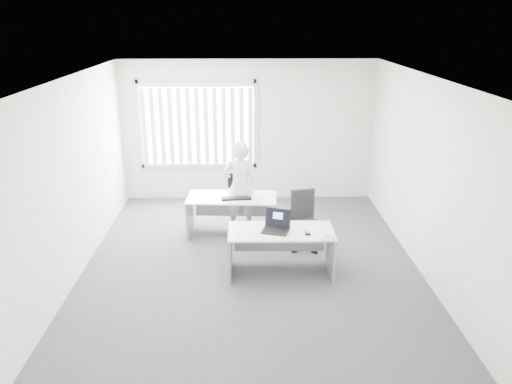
{
  "coord_description": "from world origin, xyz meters",
  "views": [
    {
      "loc": [
        -0.09,
        -6.75,
        3.58
      ],
      "look_at": [
        0.08,
        0.15,
        1.13
      ],
      "focal_mm": 35.0,
      "sensor_mm": 36.0,
      "label": 1
    }
  ],
  "objects_px": {
    "laptop": "(275,222)",
    "desk_far": "(232,207)",
    "desk_near": "(281,243)",
    "monitor": "(238,183)",
    "office_chair": "(304,230)",
    "person": "(240,187)"
  },
  "relations": [
    {
      "from": "person",
      "to": "laptop",
      "type": "bearing_deg",
      "value": 107.39
    },
    {
      "from": "person",
      "to": "laptop",
      "type": "height_order",
      "value": "person"
    },
    {
      "from": "laptop",
      "to": "monitor",
      "type": "xyz_separation_m",
      "value": [
        -0.54,
        1.66,
        0.03
      ]
    },
    {
      "from": "monitor",
      "to": "desk_near",
      "type": "bearing_deg",
      "value": -58.71
    },
    {
      "from": "desk_near",
      "to": "desk_far",
      "type": "bearing_deg",
      "value": 117.88
    },
    {
      "from": "monitor",
      "to": "desk_far",
      "type": "bearing_deg",
      "value": -107.82
    },
    {
      "from": "desk_near",
      "to": "desk_far",
      "type": "xyz_separation_m",
      "value": [
        -0.73,
        1.42,
        -0.0
      ]
    },
    {
      "from": "desk_far",
      "to": "office_chair",
      "type": "xyz_separation_m",
      "value": [
        1.18,
        -0.51,
        -0.2
      ]
    },
    {
      "from": "person",
      "to": "monitor",
      "type": "xyz_separation_m",
      "value": [
        -0.04,
        0.03,
        0.06
      ]
    },
    {
      "from": "office_chair",
      "to": "person",
      "type": "relative_size",
      "value": 0.58
    },
    {
      "from": "laptop",
      "to": "desk_near",
      "type": "bearing_deg",
      "value": 44.11
    },
    {
      "from": "desk_near",
      "to": "monitor",
      "type": "xyz_separation_m",
      "value": [
        -0.63,
        1.61,
        0.37
      ]
    },
    {
      "from": "laptop",
      "to": "desk_far",
      "type": "bearing_deg",
      "value": 130.67
    },
    {
      "from": "office_chair",
      "to": "desk_far",
      "type": "bearing_deg",
      "value": 145.67
    },
    {
      "from": "desk_near",
      "to": "monitor",
      "type": "height_order",
      "value": "monitor"
    },
    {
      "from": "laptop",
      "to": "monitor",
      "type": "bearing_deg",
      "value": 125.01
    },
    {
      "from": "office_chair",
      "to": "person",
      "type": "xyz_separation_m",
      "value": [
        -1.04,
        0.68,
        0.51
      ]
    },
    {
      "from": "person",
      "to": "laptop",
      "type": "relative_size",
      "value": 4.36
    },
    {
      "from": "desk_far",
      "to": "laptop",
      "type": "distance_m",
      "value": 1.63
    },
    {
      "from": "office_chair",
      "to": "monitor",
      "type": "relative_size",
      "value": 2.66
    },
    {
      "from": "desk_far",
      "to": "office_chair",
      "type": "distance_m",
      "value": 1.3
    },
    {
      "from": "office_chair",
      "to": "person",
      "type": "bearing_deg",
      "value": 136.22
    }
  ]
}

